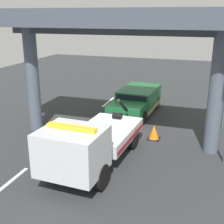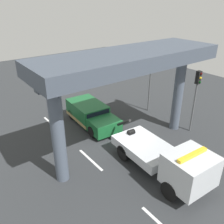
% 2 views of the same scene
% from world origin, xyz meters
% --- Properties ---
extents(ground_plane, '(60.00, 40.00, 0.10)m').
position_xyz_m(ground_plane, '(0.00, 0.00, -0.05)').
color(ground_plane, '#2D3033').
extents(lane_stripe_west, '(2.60, 0.16, 0.01)m').
position_xyz_m(lane_stripe_west, '(-6.00, -2.63, 0.00)').
color(lane_stripe_west, silver).
rests_on(lane_stripe_west, ground).
extents(lane_stripe_mid, '(2.60, 0.16, 0.01)m').
position_xyz_m(lane_stripe_mid, '(0.00, -2.63, 0.00)').
color(lane_stripe_mid, silver).
rests_on(lane_stripe_mid, ground).
extents(lane_stripe_east, '(2.60, 0.16, 0.01)m').
position_xyz_m(lane_stripe_east, '(6.00, -2.63, 0.00)').
color(lane_stripe_east, silver).
rests_on(lane_stripe_east, ground).
extents(tow_truck_white, '(7.31, 2.71, 2.46)m').
position_xyz_m(tow_truck_white, '(3.93, -0.04, 1.20)').
color(tow_truck_white, silver).
rests_on(tow_truck_white, ground).
extents(towed_van_green, '(5.30, 2.46, 1.58)m').
position_xyz_m(towed_van_green, '(-4.06, 0.00, 0.78)').
color(towed_van_green, '#195B2D').
rests_on(towed_van_green, ground).
extents(overpass_structure, '(3.60, 11.53, 6.51)m').
position_xyz_m(overpass_structure, '(0.47, 0.00, 5.63)').
color(overpass_structure, '#4C5666').
rests_on(overpass_structure, ground).
extents(traffic_cone_orange, '(0.63, 0.63, 0.75)m').
position_xyz_m(traffic_cone_orange, '(-0.15, 1.92, 0.36)').
color(traffic_cone_orange, orange).
rests_on(traffic_cone_orange, ground).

